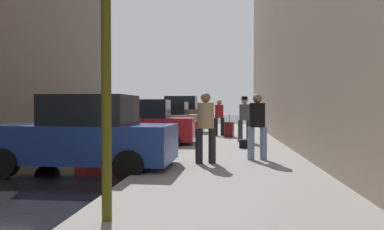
{
  "coord_description": "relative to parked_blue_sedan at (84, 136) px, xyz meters",
  "views": [
    {
      "loc": [
        5.94,
        -9.95,
        1.52
      ],
      "look_at": [
        4.68,
        3.37,
        1.23
      ],
      "focal_mm": 35.0,
      "sensor_mm": 36.0,
      "label": 1
    }
  ],
  "objects": [
    {
      "name": "pedestrian_with_beanie",
      "position": [
        3.96,
        6.27,
        0.29
      ],
      "size": [
        0.5,
        0.41,
        1.78
      ],
      "color": "#333338",
      "rests_on": "sidewalk"
    },
    {
      "name": "rolling_suitcase",
      "position": [
        3.38,
        8.67,
        -0.36
      ],
      "size": [
        0.44,
        0.61,
        1.04
      ],
      "color": "#591414",
      "rests_on": "sidewalk"
    },
    {
      "name": "pedestrian_in_tan_coat",
      "position": [
        2.77,
        0.67,
        0.26
      ],
      "size": [
        0.53,
        0.47,
        1.71
      ],
      "color": "black",
      "rests_on": "sidewalk"
    },
    {
      "name": "parked_red_hatchback",
      "position": [
        -0.0,
        5.37,
        0.0
      ],
      "size": [
        4.27,
        2.18,
        1.79
      ],
      "color": "#B2191E",
      "rests_on": "ground_plane"
    },
    {
      "name": "fire_hydrant",
      "position": [
        1.8,
        9.39,
        -0.35
      ],
      "size": [
        0.42,
        0.22,
        0.7
      ],
      "color": "red",
      "rests_on": "sidewalk"
    },
    {
      "name": "parked_bronze_suv",
      "position": [
        -0.0,
        16.93,
        0.18
      ],
      "size": [
        4.63,
        2.11,
        2.25
      ],
      "color": "brown",
      "rests_on": "ground_plane"
    },
    {
      "name": "parked_blue_sedan",
      "position": [
        0.0,
        0.0,
        0.0
      ],
      "size": [
        4.24,
        2.14,
        1.79
      ],
      "color": "navy",
      "rests_on": "ground_plane"
    },
    {
      "name": "ground_plane",
      "position": [
        -2.65,
        1.58,
        -0.85
      ],
      "size": [
        120.0,
        120.0,
        0.0
      ],
      "primitive_type": "plane",
      "color": "black"
    },
    {
      "name": "pedestrian_in_jeans",
      "position": [
        4.06,
        1.37,
        0.26
      ],
      "size": [
        0.51,
        0.42,
        1.71
      ],
      "color": "#728CB2",
      "rests_on": "sidewalk"
    },
    {
      "name": "sidewalk",
      "position": [
        3.35,
        1.58,
        -0.77
      ],
      "size": [
        4.0,
        40.0,
        0.15
      ],
      "primitive_type": "cube",
      "color": "gray",
      "rests_on": "ground_plane"
    },
    {
      "name": "traffic_light",
      "position": [
        1.85,
        -4.0,
        1.91
      ],
      "size": [
        0.32,
        0.32,
        3.6
      ],
      "color": "#514C0F",
      "rests_on": "sidewalk"
    },
    {
      "name": "parked_silver_sedan",
      "position": [
        0.0,
        11.65,
        0.0
      ],
      "size": [
        4.24,
        2.14,
        1.79
      ],
      "color": "#B7BABF",
      "rests_on": "ground_plane"
    },
    {
      "name": "duffel_bag",
      "position": [
        3.85,
        4.22,
        -0.56
      ],
      "size": [
        0.32,
        0.44,
        0.28
      ],
      "color": "black",
      "rests_on": "sidewalk"
    },
    {
      "name": "pedestrian_in_red_jacket",
      "position": [
        2.91,
        9.36,
        0.26
      ],
      "size": [
        0.53,
        0.47,
        1.71
      ],
      "color": "black",
      "rests_on": "sidewalk"
    }
  ]
}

